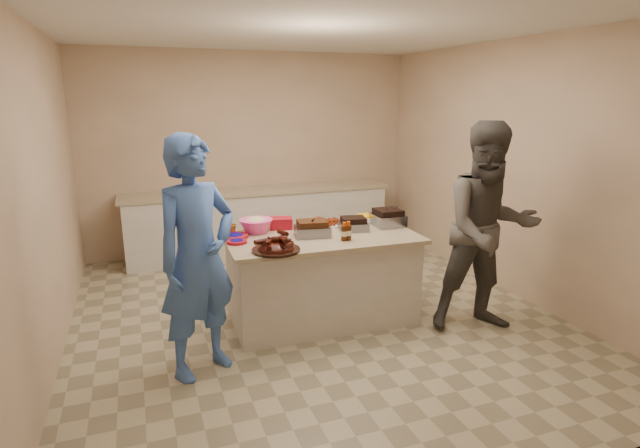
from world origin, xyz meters
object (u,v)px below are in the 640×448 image
object	(u,v)px
mustard_bottle	(299,231)
guest_blue	(205,369)
island	(322,319)
roasting_pan	(388,226)
coleslaw_bowl	(256,232)
bbq_bottle_a	(344,241)
plastic_cup	(231,234)
bbq_bottle_b	(348,240)
guest_gray	(480,326)
rib_platter	(276,251)

from	to	relation	value
mustard_bottle	guest_blue	world-z (taller)	mustard_bottle
island	roasting_pan	distance (m)	1.14
coleslaw_bowl	bbq_bottle_a	xyz separation A→B (m)	(0.68, -0.55, 0.00)
plastic_cup	bbq_bottle_b	bearing A→B (deg)	-30.54
roasting_pan	bbq_bottle_a	bearing A→B (deg)	-150.44
bbq_bottle_a	guest_gray	bearing A→B (deg)	-20.36
bbq_bottle_a	bbq_bottle_b	distance (m)	0.04
bbq_bottle_a	plastic_cup	distance (m)	1.08
mustard_bottle	guest_blue	bearing A→B (deg)	-144.15
bbq_bottle_a	guest_gray	xyz separation A→B (m)	(1.21, -0.45, -0.85)
roasting_pan	guest_blue	distance (m)	2.23
roasting_pan	bbq_bottle_a	size ratio (longest dim) A/B	1.69
guest_gray	bbq_bottle_b	bearing A→B (deg)	173.02
guest_blue	guest_gray	xyz separation A→B (m)	(2.55, -0.14, 0.00)
bbq_bottle_b	plastic_cup	size ratio (longest dim) A/B	1.71
rib_platter	guest_gray	distance (m)	2.09
island	guest_gray	xyz separation A→B (m)	(1.34, -0.68, 0.00)
mustard_bottle	guest_gray	world-z (taller)	mustard_bottle
island	bbq_bottle_a	size ratio (longest dim) A/B	10.44
island	bbq_bottle_b	world-z (taller)	bbq_bottle_b
rib_platter	bbq_bottle_a	distance (m)	0.67
bbq_bottle_b	guest_blue	xyz separation A→B (m)	(-1.37, -0.32, -0.85)
coleslaw_bowl	mustard_bottle	world-z (taller)	coleslaw_bowl
coleslaw_bowl	bbq_bottle_b	bearing A→B (deg)	-37.18
island	bbq_bottle_b	size ratio (longest dim) A/B	10.27
bbq_bottle_a	guest_gray	size ratio (longest dim) A/B	0.09
guest_blue	rib_platter	bearing A→B (deg)	-10.17
bbq_bottle_a	bbq_bottle_b	size ratio (longest dim) A/B	0.98
roasting_pan	coleslaw_bowl	bearing A→B (deg)	171.53
guest_gray	bbq_bottle_a	bearing A→B (deg)	173.92
bbq_bottle_b	plastic_cup	bearing A→B (deg)	149.46
island	plastic_cup	size ratio (longest dim) A/B	17.61
rib_platter	mustard_bottle	size ratio (longest dim) A/B	3.10
mustard_bottle	guest_gray	size ratio (longest dim) A/B	0.07
coleslaw_bowl	bbq_bottle_b	xyz separation A→B (m)	(0.72, -0.55, 0.00)
roasting_pan	guest_gray	bearing A→B (deg)	-53.00
island	mustard_bottle	distance (m)	0.89
guest_gray	roasting_pan	bearing A→B (deg)	140.78
rib_platter	bbq_bottle_a	world-z (taller)	bbq_bottle_a
guest_blue	bbq_bottle_b	bearing A→B (deg)	-15.67
plastic_cup	guest_gray	size ratio (longest dim) A/B	0.05
plastic_cup	island	bearing A→B (deg)	-23.60
island	rib_platter	distance (m)	1.05
rib_platter	roasting_pan	size ratio (longest dim) A/B	1.41
rib_platter	coleslaw_bowl	distance (m)	0.64
bbq_bottle_b	guest_gray	distance (m)	1.52
roasting_pan	bbq_bottle_b	size ratio (longest dim) A/B	1.66
guest_blue	bbq_bottle_a	bearing A→B (deg)	-15.50
roasting_pan	bbq_bottle_b	world-z (taller)	bbq_bottle_b
coleslaw_bowl	guest_gray	bearing A→B (deg)	-27.92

